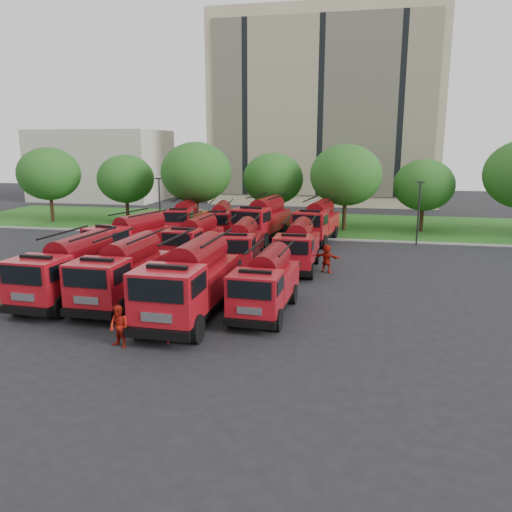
{
  "coord_description": "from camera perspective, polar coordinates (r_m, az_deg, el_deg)",
  "views": [
    {
      "loc": [
        7.42,
        -24.23,
        7.9
      ],
      "look_at": [
        1.8,
        2.57,
        1.8
      ],
      "focal_mm": 35.0,
      "sensor_mm": 36.0,
      "label": 1
    }
  ],
  "objects": [
    {
      "name": "fire_truck_8",
      "position": [
        45.2,
        -8.23,
        4.31
      ],
      "size": [
        3.15,
        6.85,
        3.01
      ],
      "rotation": [
        0.0,
        0.0,
        0.14
      ],
      "color": "black",
      "rests_on": "ground"
    },
    {
      "name": "fire_truck_2",
      "position": [
        23.18,
        -7.53,
        -2.84
      ],
      "size": [
        2.98,
        7.85,
        3.55
      ],
      "rotation": [
        0.0,
        0.0,
        -0.02
      ],
      "color": "black",
      "rests_on": "ground"
    },
    {
      "name": "fire_truck_4",
      "position": [
        35.64,
        -14.18,
        1.99
      ],
      "size": [
        3.99,
        7.36,
        3.18
      ],
      "rotation": [
        0.0,
        0.0,
        -0.24
      ],
      "color": "black",
      "rests_on": "ground"
    },
    {
      "name": "tree_4",
      "position": [
        46.83,
        10.22,
        9.08
      ],
      "size": [
        6.55,
        6.55,
        8.01
      ],
      "color": "#382314",
      "rests_on": "ground"
    },
    {
      "name": "firefighter_3",
      "position": [
        23.78,
        0.05,
        -6.84
      ],
      "size": [
        1.2,
        1.18,
        1.72
      ],
      "primitive_type": "imported",
      "rotation": [
        0.0,
        0.0,
        3.91
      ],
      "color": "black",
      "rests_on": "ground"
    },
    {
      "name": "tree_0",
      "position": [
        55.97,
        -22.59,
        8.66
      ],
      "size": [
        6.3,
        6.3,
        7.7
      ],
      "color": "#382314",
      "rests_on": "ground"
    },
    {
      "name": "ground",
      "position": [
        26.54,
        -4.96,
        -4.81
      ],
      "size": [
        140.0,
        140.0,
        0.0
      ],
      "primitive_type": "plane",
      "color": "black",
      "rests_on": "ground"
    },
    {
      "name": "firefighter_4",
      "position": [
        30.21,
        -20.89,
        -3.45
      ],
      "size": [
        0.91,
        0.76,
        1.58
      ],
      "primitive_type": "imported",
      "rotation": [
        0.0,
        0.0,
        2.75
      ],
      "color": "maroon",
      "rests_on": "ground"
    },
    {
      "name": "firefighter_0",
      "position": [
        21.05,
        -9.57,
        -9.67
      ],
      "size": [
        0.77,
        0.73,
        1.7
      ],
      "primitive_type": "imported",
      "rotation": [
        0.0,
        0.0,
        0.64
      ],
      "color": "maroon",
      "rests_on": "ground"
    },
    {
      "name": "curb",
      "position": [
        43.49,
        1.83,
        2.18
      ],
      "size": [
        70.0,
        0.3,
        0.14
      ],
      "primitive_type": "cube",
      "color": "gray",
      "rests_on": "ground"
    },
    {
      "name": "fire_truck_9",
      "position": [
        43.46,
        -4.1,
        4.06
      ],
      "size": [
        3.27,
        6.82,
        2.98
      ],
      "rotation": [
        0.0,
        0.0,
        0.16
      ],
      "color": "black",
      "rests_on": "ground"
    },
    {
      "name": "fire_truck_7",
      "position": [
        32.3,
        4.81,
        1.15
      ],
      "size": [
        2.52,
        6.73,
        3.05
      ],
      "rotation": [
        0.0,
        0.0,
        0.01
      ],
      "color": "black",
      "rests_on": "ground"
    },
    {
      "name": "apartment_building",
      "position": [
        72.52,
        7.85,
        16.08
      ],
      "size": [
        30.0,
        14.18,
        25.0
      ],
      "color": "beige",
      "rests_on": "ground"
    },
    {
      "name": "firefighter_1",
      "position": [
        20.97,
        -15.25,
        -10.04
      ],
      "size": [
        0.96,
        0.74,
        1.75
      ],
      "primitive_type": "imported",
      "rotation": [
        0.0,
        0.0,
        -0.36
      ],
      "color": "maroon",
      "rests_on": "ground"
    },
    {
      "name": "fire_truck_0",
      "position": [
        27.39,
        -20.59,
        -1.45
      ],
      "size": [
        2.87,
        7.31,
        3.28
      ],
      "rotation": [
        0.0,
        0.0,
        -0.04
      ],
      "color": "black",
      "rests_on": "ground"
    },
    {
      "name": "tree_1",
      "position": [
        52.82,
        -14.66,
        8.52
      ],
      "size": [
        5.71,
        5.71,
        6.98
      ],
      "color": "#382314",
      "rests_on": "ground"
    },
    {
      "name": "lamp_post_0",
      "position": [
        45.22,
        -10.95,
        5.98
      ],
      "size": [
        0.6,
        0.25,
        5.11
      ],
      "color": "black",
      "rests_on": "ground"
    },
    {
      "name": "fire_truck_3",
      "position": [
        23.87,
        1.17,
        -3.04
      ],
      "size": [
        2.57,
        6.55,
        2.95
      ],
      "rotation": [
        0.0,
        0.0,
        -0.04
      ],
      "color": "black",
      "rests_on": "ground"
    },
    {
      "name": "fire_truck_5",
      "position": [
        35.12,
        -7.03,
        1.95
      ],
      "size": [
        2.64,
        6.62,
        2.97
      ],
      "rotation": [
        0.0,
        0.0,
        -0.05
      ],
      "color": "black",
      "rests_on": "ground"
    },
    {
      "name": "tree_5",
      "position": [
        48.18,
        18.64,
        7.68
      ],
      "size": [
        5.46,
        5.46,
        6.68
      ],
      "color": "#382314",
      "rests_on": "ground"
    },
    {
      "name": "side_building",
      "position": [
        77.87,
        -17.14,
        9.88
      ],
      "size": [
        18.0,
        12.0,
        10.0
      ],
      "primitive_type": "cube",
      "color": "#ACA899",
      "rests_on": "ground"
    },
    {
      "name": "fire_truck_11",
      "position": [
        41.68,
        6.96,
        3.89
      ],
      "size": [
        3.51,
        7.61,
        3.34
      ],
      "rotation": [
        0.0,
        0.0,
        -0.14
      ],
      "color": "black",
      "rests_on": "ground"
    },
    {
      "name": "tree_2",
      "position": [
        48.33,
        -6.87,
        9.45
      ],
      "size": [
        6.72,
        6.72,
        8.22
      ],
      "color": "#382314",
      "rests_on": "ground"
    },
    {
      "name": "lawn",
      "position": [
        51.37,
        3.42,
        3.76
      ],
      "size": [
        70.0,
        16.0,
        0.12
      ],
      "primitive_type": "cube",
      "color": "#214512",
      "rests_on": "ground"
    },
    {
      "name": "fire_truck_1",
      "position": [
        26.09,
        -14.98,
        -1.77
      ],
      "size": [
        2.69,
        7.16,
        3.25
      ],
      "rotation": [
        0.0,
        0.0,
        -0.01
      ],
      "color": "black",
      "rests_on": "ground"
    },
    {
      "name": "fire_truck_6",
      "position": [
        32.65,
        -1.72,
        1.27
      ],
      "size": [
        2.82,
        6.77,
        3.01
      ],
      "rotation": [
        0.0,
        0.0,
        0.08
      ],
      "color": "black",
      "rests_on": "ground"
    },
    {
      "name": "tree_3",
      "position": [
        49.06,
        1.97,
        8.79
      ],
      "size": [
        5.88,
        5.88,
        7.19
      ],
      "color": "#382314",
      "rests_on": "ground"
    },
    {
      "name": "firefighter_5",
      "position": [
        32.02,
        8.05,
        -1.85
      ],
      "size": [
        1.84,
        1.26,
        1.82
      ],
      "primitive_type": "imported",
      "rotation": [
        0.0,
        0.0,
        2.79
      ],
      "color": "maroon",
      "rests_on": "ground"
    },
    {
      "name": "firefighter_2",
      "position": [
        23.77,
        0.87,
        -6.86
      ],
      "size": [
        0.89,
        1.15,
        1.74
      ],
      "primitive_type": "imported",
      "rotation": [
        0.0,
        0.0,
        1.92
      ],
      "color": "black",
      "rests_on": "ground"
    },
    {
      "name": "lamp_post_1",
      "position": [
        41.98,
        18.1,
        5.09
      ],
      "size": [
        0.6,
        0.25,
        5.11
      ],
      "color": "black",
      "rests_on": "ground"
    },
    {
      "name": "fire_truck_10",
      "position": [
        42.09,
        0.72,
        4.21
      ],
      "size": [
        3.9,
        8.13,
        3.55
      ],
      "rotation": [
        0.0,
        0.0,
        -0.16
      ],
      "color": "black",
      "rests_on": "ground"
    }
  ]
}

